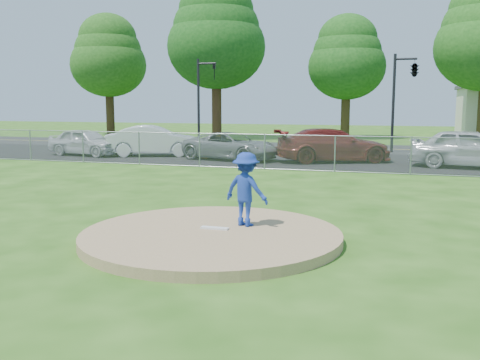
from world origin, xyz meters
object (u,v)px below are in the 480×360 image
object	(u,v)px
tree_far_left	(108,55)
tree_center	(347,57)
traffic_signal_center	(412,71)
parked_car_pearl	(470,148)
pitcher	(246,189)
parked_car_gray	(231,146)
parked_car_white	(154,141)
parked_car_darkred	(333,145)
parked_car_silver	(86,142)
traffic_signal_left	(202,95)
tree_left	(216,34)
traffic_cone	(204,151)

from	to	relation	value
tree_far_left	tree_center	bearing A→B (deg)	2.73
traffic_signal_center	parked_car_pearl	xyz separation A→B (m)	(2.52, -6.91, -3.74)
pitcher	parked_car_gray	distance (m)	15.41
parked_car_white	parked_car_darkred	size ratio (longest dim) A/B	0.89
tree_far_left	parked_car_darkred	size ratio (longest dim) A/B	1.93
traffic_signal_center	parked_car_silver	bearing A→B (deg)	-157.50
tree_far_left	parked_car_silver	world-z (taller)	tree_far_left
tree_center	parked_car_silver	bearing A→B (deg)	-121.97
tree_center	parked_car_gray	xyz separation A→B (m)	(-3.59, -18.75, -5.77)
traffic_signal_left	parked_car_gray	xyz separation A→B (m)	(4.17, -6.75, -2.67)
traffic_signal_center	pitcher	xyz separation A→B (m)	(-3.44, -21.27, -3.61)
traffic_signal_center	parked_car_white	bearing A→B (deg)	-155.07
parked_car_white	traffic_signal_left	bearing A→B (deg)	-23.17
tree_left	traffic_signal_left	size ratio (longest dim) A/B	2.24
tree_far_left	traffic_cone	bearing A→B (deg)	-47.68
pitcher	tree_center	bearing A→B (deg)	-70.79
tree_far_left	traffic_signal_left	distance (m)	17.60
parked_car_white	parked_car_darkred	distance (m)	9.62
traffic_signal_center	tree_left	bearing A→B (deg)	148.98
tree_center	traffic_cone	distance (m)	20.04
parked_car_white	tree_far_left	bearing A→B (deg)	17.54
traffic_signal_left	parked_car_pearl	distance (m)	16.93
parked_car_gray	parked_car_pearl	distance (m)	11.09
tree_center	traffic_signal_left	xyz separation A→B (m)	(-7.76, -12.00, -3.11)
traffic_signal_left	traffic_signal_center	bearing A→B (deg)	-0.00
parked_car_silver	parked_car_white	bearing A→B (deg)	-67.82
tree_center	traffic_signal_center	distance (m)	13.12
traffic_signal_center	parked_car_pearl	size ratio (longest dim) A/B	1.11
traffic_cone	parked_car_pearl	bearing A→B (deg)	-2.39
parked_car_silver	tree_center	bearing A→B (deg)	-22.85
parked_car_gray	tree_center	bearing A→B (deg)	3.26
traffic_signal_center	parked_car_silver	world-z (taller)	traffic_signal_center
parked_car_gray	parked_car_darkred	world-z (taller)	parked_car_darkred
traffic_cone	parked_car_gray	world-z (taller)	parked_car_gray
parked_car_silver	parked_car_gray	distance (m)	8.24
tree_far_left	parked_car_white	world-z (taller)	tree_far_left
tree_far_left	tree_left	bearing A→B (deg)	-10.30
tree_center	parked_car_pearl	world-z (taller)	tree_center
tree_center	traffic_signal_left	size ratio (longest dim) A/B	1.76
parked_car_gray	parked_car_darkred	distance (m)	5.06
traffic_signal_center	parked_car_silver	distance (m)	18.59
parked_car_white	tree_left	bearing A→B (deg)	-12.43
parked_car_silver	parked_car_white	world-z (taller)	parked_car_white
traffic_cone	parked_car_white	bearing A→B (deg)	174.92
tree_far_left	traffic_signal_center	distance (m)	28.31
parked_car_white	pitcher	bearing A→B (deg)	-166.67
tree_center	parked_car_gray	world-z (taller)	tree_center
parked_car_pearl	parked_car_white	bearing A→B (deg)	96.75
pitcher	parked_car_pearl	distance (m)	15.56
traffic_cone	parked_car_gray	size ratio (longest dim) A/B	0.15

